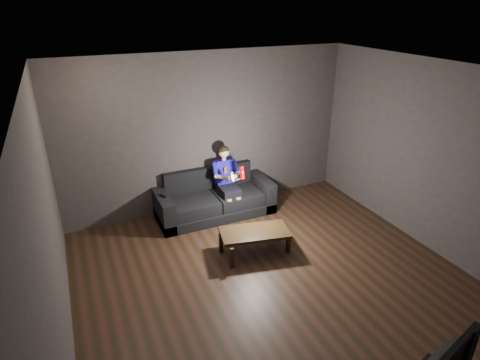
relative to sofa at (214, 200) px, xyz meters
name	(u,v)px	position (x,y,z in m)	size (l,w,h in m)	color
floor	(278,286)	(0.07, -2.17, -0.25)	(5.00, 5.00, 0.00)	black
back_wall	(209,133)	(0.07, 0.33, 1.10)	(5.00, 0.04, 2.70)	#342E2C
front_wall	(474,349)	(0.07, -4.67, 1.10)	(5.00, 0.04, 2.70)	#342E2C
left_wall	(50,242)	(-2.43, -2.17, 1.10)	(0.04, 5.00, 2.70)	#342E2C
right_wall	(438,161)	(2.57, -2.17, 1.10)	(0.04, 5.00, 2.70)	#342E2C
ceiling	(288,76)	(0.07, -2.17, 2.45)	(5.00, 5.00, 0.02)	silver
sofa	(214,200)	(0.00, 0.00, 0.00)	(1.98, 0.85, 0.76)	black
child	(227,176)	(0.23, -0.04, 0.43)	(0.46, 0.57, 1.14)	black
wii_remote_red	(242,173)	(0.31, -0.48, 0.65)	(0.07, 0.09, 0.21)	#D40000
nunchuk_white	(232,177)	(0.15, -0.48, 0.61)	(0.08, 0.11, 0.17)	white
wii_remote_black	(163,196)	(-0.89, -0.07, 0.30)	(0.07, 0.15, 0.03)	black
coffee_table	(255,234)	(0.12, -1.35, 0.06)	(1.07, 0.68, 0.36)	black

